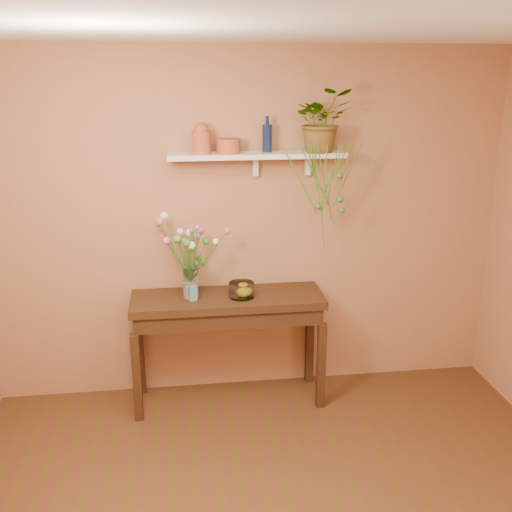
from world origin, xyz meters
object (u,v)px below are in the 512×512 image
Objects in this scene: sideboard at (228,311)px; blue_bottle at (267,138)px; glass_vase at (191,285)px; bouquet at (187,242)px; terracotta_jug at (201,139)px; spider_plant at (322,120)px; glass_bowl at (242,290)px.

blue_bottle is (0.32, 0.15, 1.29)m from sideboard.
glass_vase is 0.33m from bouquet.
spider_plant reaches higher than terracotta_jug.
glass_bowl is (0.38, -0.04, -0.05)m from glass_vase.
terracotta_jug is (-0.16, 0.10, 1.29)m from sideboard.
blue_bottle reaches higher than sideboard.
glass_bowl is at bearing -168.03° from spider_plant.
terracotta_jug reaches higher than glass_vase.
glass_vase is at bearing 179.72° from sideboard.
blue_bottle is (0.48, 0.05, -0.00)m from terracotta_jug.
bouquet is (-0.29, 0.00, 0.56)m from sideboard.
terracotta_jug is at bearing 179.67° from spider_plant.
spider_plant reaches higher than sideboard.
bouquet is 0.55m from glass_bowl.
spider_plant is (0.39, -0.05, 0.12)m from blue_bottle.
bouquet is at bearing -143.28° from terracotta_jug.
spider_plant is 0.83× the size of bouquet.
spider_plant is at bearing -0.33° from terracotta_jug.
glass_bowl is at bearing -5.86° from bouquet.
sideboard is 7.65× the size of glass_bowl.
spider_plant is 1.89× the size of glass_vase.
blue_bottle is at bearing 13.73° from glass_vase.
glass_vase is (-0.27, 0.00, 0.23)m from sideboard.
sideboard is at bearing -0.97° from bouquet.
sideboard is at bearing 161.22° from glass_bowl.
glass_bowl is at bearing -18.78° from sideboard.
spider_plant is (0.87, -0.00, 0.12)m from terracotta_jug.
bouquet is (-0.01, 0.00, 0.33)m from glass_vase.
terracotta_jug reaches higher than glass_bowl.
terracotta_jug is 1.15m from glass_bowl.
sideboard is 5.60× the size of blue_bottle.
blue_bottle reaches higher than glass_vase.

